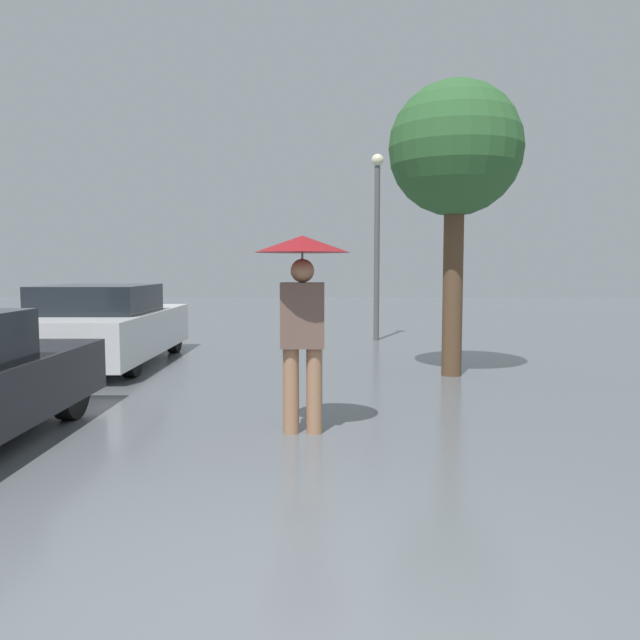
{
  "coord_description": "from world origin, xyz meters",
  "views": [
    {
      "loc": [
        0.2,
        -2.56,
        1.6
      ],
      "look_at": [
        0.19,
        3.35,
        1.1
      ],
      "focal_mm": 35.0,
      "sensor_mm": 36.0,
      "label": 1
    }
  ],
  "objects_px": {
    "parked_car_farthest": "(104,327)",
    "street_lamp": "(378,230)",
    "tree": "(456,153)",
    "pedestrian": "(303,288)"
  },
  "relations": [
    {
      "from": "street_lamp",
      "to": "pedestrian",
      "type": "bearing_deg",
      "value": -100.36
    },
    {
      "from": "parked_car_farthest",
      "to": "street_lamp",
      "type": "bearing_deg",
      "value": 34.27
    },
    {
      "from": "parked_car_farthest",
      "to": "tree",
      "type": "distance_m",
      "value": 6.24
    },
    {
      "from": "pedestrian",
      "to": "tree",
      "type": "bearing_deg",
      "value": 56.71
    },
    {
      "from": "parked_car_farthest",
      "to": "street_lamp",
      "type": "xyz_separation_m",
      "value": [
        4.83,
        3.29,
        1.78
      ]
    },
    {
      "from": "parked_car_farthest",
      "to": "tree",
      "type": "bearing_deg",
      "value": -11.65
    },
    {
      "from": "pedestrian",
      "to": "parked_car_farthest",
      "type": "distance_m",
      "value": 5.61
    },
    {
      "from": "pedestrian",
      "to": "tree",
      "type": "relative_size",
      "value": 0.45
    },
    {
      "from": "street_lamp",
      "to": "parked_car_farthest",
      "type": "bearing_deg",
      "value": -145.73
    },
    {
      "from": "tree",
      "to": "street_lamp",
      "type": "distance_m",
      "value": 4.57
    }
  ]
}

